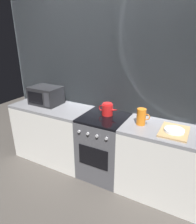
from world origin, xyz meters
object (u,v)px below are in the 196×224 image
kettle (107,109)px  dish_pile (174,131)px  microwave (46,95)px  pitcher (141,117)px  stove_unit (104,146)px

kettle → dish_pile: bearing=-7.3°
microwave → dish_pile: bearing=-2.3°
kettle → pitcher: pitcher is taller
microwave → pitcher: (1.52, -0.04, -0.03)m
pitcher → dish_pile: pitcher is taller
kettle → pitcher: (0.49, -0.08, 0.02)m
microwave → pitcher: 1.52m
kettle → dish_pile: kettle is taller
pitcher → stove_unit: bearing=-179.6°
stove_unit → microwave: 1.18m
kettle → dish_pile: size_ratio=0.71×
kettle → pitcher: size_ratio=1.42×
stove_unit → microwave: size_ratio=1.96×
stove_unit → pitcher: pitcher is taller
microwave → kettle: bearing=2.0°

